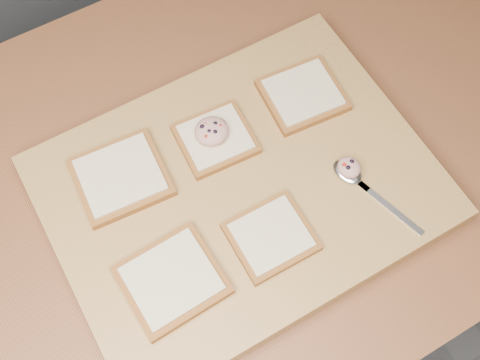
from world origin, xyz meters
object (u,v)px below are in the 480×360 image
object	(u,v)px
cutting_board	(240,190)
tuna_salad_dollop	(211,131)
spoon	(354,177)
bread_far_center	(216,139)

from	to	relation	value
cutting_board	tuna_salad_dollop	size ratio (longest dim) A/B	10.72
cutting_board	spoon	bearing A→B (deg)	-26.76
bread_far_center	spoon	world-z (taller)	bread_far_center
cutting_board	bread_far_center	bearing A→B (deg)	87.14
tuna_salad_dollop	spoon	xyz separation A→B (m)	(0.15, -0.16, -0.02)
cutting_board	bread_far_center	distance (m)	0.09
bread_far_center	tuna_salad_dollop	bearing A→B (deg)	129.93
cutting_board	spoon	distance (m)	0.17
bread_far_center	spoon	xyz separation A→B (m)	(0.15, -0.16, -0.00)
cutting_board	bread_far_center	size ratio (longest dim) A/B	4.84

